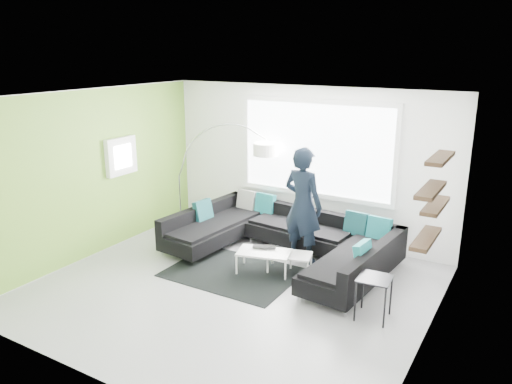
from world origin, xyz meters
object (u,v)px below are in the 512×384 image
at_px(person, 303,205).
at_px(laptop, 264,248).
at_px(arc_lamp, 179,176).
at_px(sectional_sofa, 279,242).
at_px(side_table, 373,298).
at_px(coffee_table, 277,261).

bearing_deg(person, laptop, 70.35).
bearing_deg(arc_lamp, sectional_sofa, -24.64).
relative_size(side_table, laptop, 1.30).
distance_m(sectional_sofa, side_table, 2.18).
bearing_deg(arc_lamp, side_table, -32.57).
height_order(side_table, laptop, side_table).
height_order(sectional_sofa, person, person).
distance_m(person, laptop, 0.95).
bearing_deg(person, arc_lamp, 4.66).
xyz_separation_m(sectional_sofa, arc_lamp, (-2.44, 0.45, 0.71)).
height_order(coffee_table, arc_lamp, arc_lamp).
distance_m(sectional_sofa, arc_lamp, 2.58).
xyz_separation_m(sectional_sofa, side_table, (1.93, -1.00, -0.05)).
bearing_deg(sectional_sofa, side_table, -22.07).
xyz_separation_m(person, laptop, (-0.36, -0.64, -0.60)).
relative_size(person, laptop, 4.36).
xyz_separation_m(coffee_table, laptop, (-0.21, -0.04, 0.19)).
bearing_deg(person, side_table, 152.69).
relative_size(sectional_sofa, arc_lamp, 1.78).
distance_m(coffee_table, side_table, 1.86).
relative_size(coffee_table, laptop, 2.39).
bearing_deg(coffee_table, person, 60.89).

